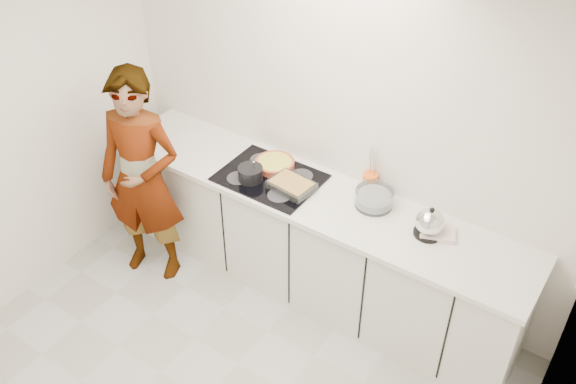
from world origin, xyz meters
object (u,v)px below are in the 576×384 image
Objects in this scene: tart_dish at (275,164)px; mixing_bowl at (374,199)px; cook at (142,179)px; saucepan at (250,173)px; kettle at (430,223)px; baking_dish at (292,185)px; utensil_crock at (370,182)px; hob at (270,178)px.

mixing_bowl reaches higher than tart_dish.
cook reaches higher than tart_dish.
saucepan is 1.32m from kettle.
baking_dish is (0.25, -0.15, 0.01)m from tart_dish.
kettle is (1.30, 0.18, 0.03)m from saucepan.
kettle is 2.09m from cook.
baking_dish is at bearing -145.12° from utensil_crock.
hob is at bearing 45.82° from saucepan.
tart_dish is at bearing -167.03° from utensil_crock.
saucepan is at bearing -166.73° from baking_dish.
cook reaches higher than hob.
hob is 3.26× the size of kettle.
baking_dish reaches higher than hob.
hob is 5.34× the size of utensil_crock.
hob is 0.21m from baking_dish.
utensil_crock is (-0.54, 0.21, -0.03)m from kettle.
saucepan reaches higher than hob.
hob is 0.41× the size of cook.
kettle reaches higher than hob.
baking_dish is 0.19× the size of cook.
saucepan is 0.90m from mixing_bowl.
kettle reaches higher than tart_dish.
saucepan is 0.85m from utensil_crock.
kettle is 0.58m from utensil_crock.
utensil_crock reaches higher than tart_dish.
tart_dish is 0.82m from mixing_bowl.
cook reaches higher than saucepan.
utensil_crock is at bearing 23.41° from hob.
hob is at bearing -156.59° from utensil_crock.
baking_dish is 1.03× the size of mixing_bowl.
tart_dish is 0.98m from cook.
utensil_crock is (0.71, 0.16, 0.03)m from tart_dish.
hob is 1.21m from kettle.
mixing_bowl reaches higher than baking_dish.
cook is at bearing -154.90° from baking_dish.
mixing_bowl is 0.18m from utensil_crock.
kettle is (1.00, 0.11, 0.05)m from baking_dish.
hob is at bearing -176.19° from kettle.
saucepan is 0.32m from baking_dish.
baking_dish is at bearing -7.91° from hob.
tart_dish is 1.57× the size of saucepan.
tart_dish is at bearing 149.06° from baking_dish.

